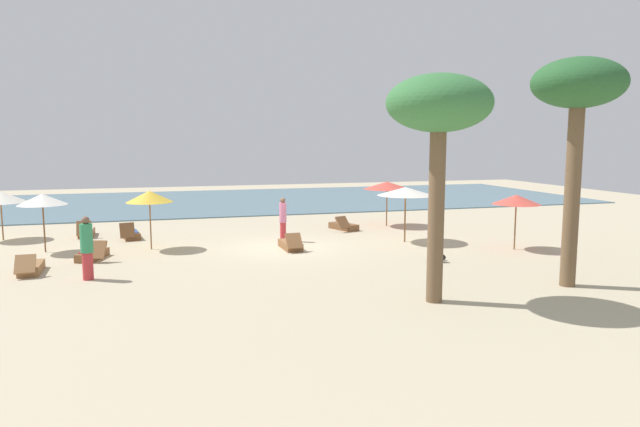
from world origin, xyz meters
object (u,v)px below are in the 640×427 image
at_px(lounger_4, 291,245).
at_px(dog, 437,256).
at_px(umbrella_0, 149,197).
at_px(lounger_2, 93,254).
at_px(umbrella_3, 406,191).
at_px(person_0, 87,248).
at_px(person_1, 283,219).
at_px(lounger_0, 344,226).
at_px(lounger_3, 31,268).
at_px(umbrella_1, 387,185).
at_px(umbrella_2, 516,200).
at_px(palm_2, 578,94).
at_px(umbrella_4, 0,197).
at_px(lounger_1, 131,234).
at_px(lounger_5, 86,232).
at_px(umbrella_5, 42,199).
at_px(palm_3, 439,111).

xyz_separation_m(lounger_4, dog, (4.26, -3.54, 0.01)).
distance_m(umbrella_0, lounger_2, 2.96).
distance_m(umbrella_3, person_0, 12.09).
distance_m(umbrella_0, lounger_4, 5.56).
bearing_deg(person_1, lounger_0, 32.97).
relative_size(lounger_2, lounger_3, 1.02).
xyz_separation_m(umbrella_1, umbrella_2, (2.35, -6.77, -0.06)).
bearing_deg(palm_2, umbrella_3, 101.11).
xyz_separation_m(lounger_3, palm_2, (14.93, -5.90, 5.17)).
bearing_deg(dog, umbrella_4, 150.07).
xyz_separation_m(lounger_1, lounger_5, (-1.84, 1.09, -0.00)).
xyz_separation_m(umbrella_4, lounger_0, (14.31, -1.36, -1.61)).
height_order(lounger_1, lounger_2, lounger_1).
bearing_deg(umbrella_2, palm_2, -109.39).
height_order(umbrella_5, person_1, umbrella_5).
height_order(umbrella_3, lounger_2, umbrella_3).
height_order(lounger_3, lounger_5, lounger_5).
bearing_deg(umbrella_0, person_0, -112.08).
relative_size(umbrella_5, lounger_1, 1.27).
height_order(umbrella_0, lounger_4, umbrella_0).
bearing_deg(umbrella_0, palm_2, -38.06).
bearing_deg(umbrella_1, umbrella_3, -102.84).
height_order(umbrella_5, palm_2, palm_2).
distance_m(umbrella_4, lounger_4, 12.21).
distance_m(lounger_0, lounger_4, 5.13).
xyz_separation_m(umbrella_3, lounger_2, (-11.77, -0.13, -1.87)).
height_order(umbrella_5, lounger_0, umbrella_5).
relative_size(umbrella_3, person_0, 1.20).
distance_m(lounger_1, person_1, 6.48).
relative_size(umbrella_0, umbrella_2, 1.07).
xyz_separation_m(lounger_1, dog, (10.15, -7.64, -0.00)).
relative_size(umbrella_3, lounger_4, 1.32).
distance_m(umbrella_1, lounger_4, 7.43).
bearing_deg(palm_3, umbrella_4, 134.54).
distance_m(umbrella_0, person_1, 5.26).
bearing_deg(umbrella_3, umbrella_5, 172.83).
bearing_deg(lounger_2, umbrella_4, 127.65).
height_order(person_1, dog, person_1).
xyz_separation_m(palm_3, dog, (2.34, 4.32, -4.63)).
distance_m(umbrella_5, dog, 14.27).
xyz_separation_m(umbrella_3, dog, (-0.53, -3.77, -1.87)).
height_order(lounger_1, dog, lounger_1).
relative_size(umbrella_0, palm_3, 0.39).
distance_m(umbrella_2, umbrella_3, 4.22).
bearing_deg(person_0, palm_2, -18.99).
bearing_deg(palm_3, umbrella_2, 41.58).
bearing_deg(umbrella_2, lounger_5, 154.36).
relative_size(lounger_5, palm_2, 0.26).
bearing_deg(person_0, lounger_5, 96.32).
bearing_deg(lounger_0, umbrella_2, -53.03).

